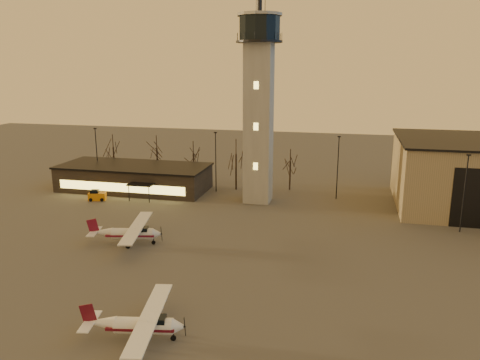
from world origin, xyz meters
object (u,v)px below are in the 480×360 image
object	(u,v)px
cessna_front	(146,328)
control_tower	(259,96)
cessna_rear	(134,236)
terminal	(134,177)
service_cart	(97,196)

from	to	relation	value
cessna_front	control_tower	bearing A→B (deg)	78.01
cessna_rear	terminal	bearing A→B (deg)	102.62
cessna_rear	service_cart	bearing A→B (deg)	118.46
terminal	service_cart	world-z (taller)	terminal
cessna_front	service_cart	distance (m)	41.85
cessna_rear	control_tower	bearing A→B (deg)	50.59
terminal	cessna_rear	bearing A→B (deg)	-64.50
terminal	cessna_rear	distance (m)	26.10
terminal	service_cart	size ratio (longest dim) A/B	8.74
control_tower	cessna_front	distance (m)	42.67
control_tower	terminal	xyz separation A→B (m)	(-21.99, 1.98, -14.17)
cessna_rear	service_cart	xyz separation A→B (m)	(-14.13, 16.06, -0.47)
control_tower	service_cart	bearing A→B (deg)	-167.55
terminal	cessna_front	distance (m)	46.81
service_cart	control_tower	bearing A→B (deg)	-3.17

